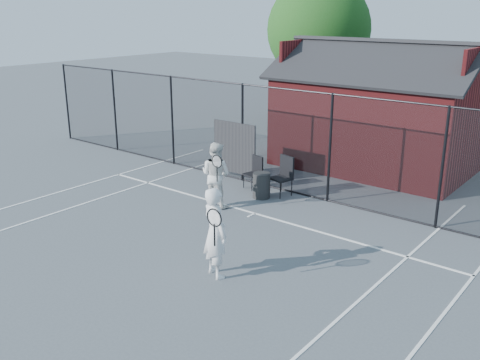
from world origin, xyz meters
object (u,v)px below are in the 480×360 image
Objects in this scene: clubhouse at (377,119)px; player_back at (216,175)px; chair_right at (281,177)px; waste_bin at (261,185)px; player_front at (215,232)px; chair_left at (253,173)px.

player_back is (-1.68, -6.18, -0.72)m from clubhouse.
chair_right is 0.62m from waste_bin.
clubhouse is 5.18m from waste_bin.
player_front reaches higher than chair_left.
player_back is 1.50m from waste_bin.
clubhouse is 4.59m from chair_right.
chair_left is 0.85× the size of chair_right.
clubhouse is 6.88× the size of chair_left.
waste_bin is (-1.11, -4.90, -1.25)m from clubhouse.
clubhouse is at bearing 77.27° from waste_bin.
player_back is at bearing -73.73° from chair_left.
clubhouse reaches higher than chair_left.
clubhouse is at bearing 80.34° from chair_left.
clubhouse is at bearing 92.93° from chair_right.
waste_bin is at bearing -102.73° from clubhouse.
player_front reaches higher than chair_right.
chair_right is (-0.79, -4.40, -1.05)m from clubhouse.
player_front reaches higher than player_back.
chair_left is 1.31× the size of waste_bin.
clubhouse is 3.52× the size of player_front.
chair_right is at bearing 63.47° from player_back.
chair_left is at bearing -112.23° from clubhouse.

